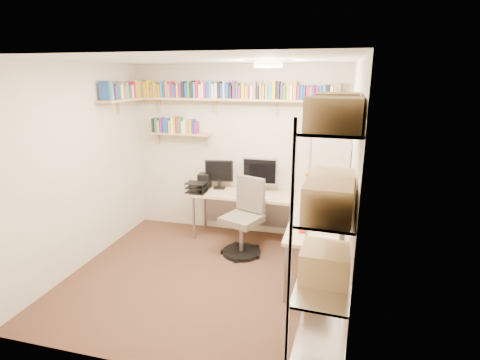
% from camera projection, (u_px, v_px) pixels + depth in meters
% --- Properties ---
extents(ground, '(3.20, 3.20, 0.00)m').
position_uv_depth(ground, '(204.00, 277.00, 4.53)').
color(ground, '#44261D').
rests_on(ground, ground).
extents(room_shell, '(3.24, 3.04, 2.52)m').
position_uv_depth(room_shell, '(201.00, 151.00, 4.11)').
color(room_shell, beige).
rests_on(room_shell, ground).
extents(wall_shelves, '(3.12, 1.09, 0.80)m').
position_uv_depth(wall_shelves, '(203.00, 99.00, 5.29)').
color(wall_shelves, tan).
rests_on(wall_shelves, ground).
extents(corner_desk, '(2.15, 1.82, 1.21)m').
position_uv_depth(corner_desk, '(260.00, 200.00, 5.14)').
color(corner_desk, beige).
rests_on(corner_desk, ground).
extents(office_chair, '(0.59, 0.60, 1.04)m').
position_uv_depth(office_chair, '(244.00, 222.00, 5.03)').
color(office_chair, black).
rests_on(office_chair, ground).
extents(wire_rack, '(0.49, 0.94, 2.23)m').
position_uv_depth(wire_rack, '(330.00, 199.00, 2.79)').
color(wire_rack, silver).
rests_on(wire_rack, ground).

